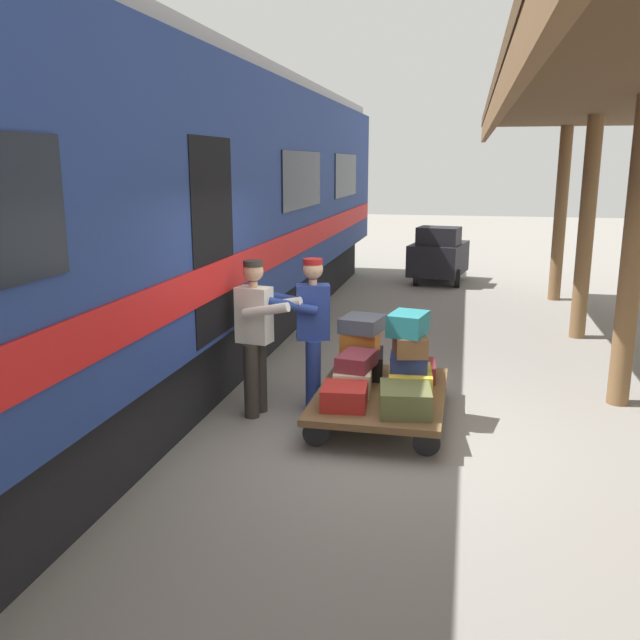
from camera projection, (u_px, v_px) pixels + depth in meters
ground_plane at (386, 437)px, 6.82m from camera, size 60.00×60.00×0.00m
train_car at (77, 226)px, 7.03m from camera, size 3.02×21.41×4.00m
luggage_cart at (381, 396)px, 7.20m from camera, size 1.34×1.98×0.33m
suitcase_olive_duffel at (405, 399)px, 6.58m from camera, size 0.56×0.62×0.25m
suitcase_cream_canvas at (353, 379)px, 7.22m from camera, size 0.45×0.66×0.25m
suitcase_red_plastic at (344, 396)px, 6.71m from camera, size 0.48×0.48×0.22m
suitcase_maroon_trunk at (414, 370)px, 7.62m from camera, size 0.51×0.54×0.19m
suitcase_yellow_case at (410, 382)px, 7.10m from camera, size 0.50×0.65×0.26m
suitcase_black_hardshell at (361, 363)px, 7.74m from camera, size 0.55×0.63×0.27m
suitcase_navy_fabric at (409, 362)px, 7.05m from camera, size 0.41×0.39×0.16m
suitcase_brown_leather at (410, 345)px, 7.01m from camera, size 0.41×0.49×0.21m
suitcase_teal_softside at (408, 324)px, 6.98m from camera, size 0.43×0.51×0.23m
suitcase_burgundy_valise at (357, 361)px, 7.16m from camera, size 0.40×0.56×0.16m
suitcase_orange_carryall at (360, 342)px, 7.66m from camera, size 0.42×0.39×0.24m
suitcase_slate_roller at (363, 324)px, 7.63m from camera, size 0.51×0.56×0.17m
porter_in_overalls at (311, 329)px, 7.40m from camera, size 0.73×0.55×1.70m
porter_by_door at (256, 333)px, 7.24m from camera, size 0.71×0.50×1.70m
baggage_tug at (439, 255)px, 15.50m from camera, size 1.38×1.86×1.30m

